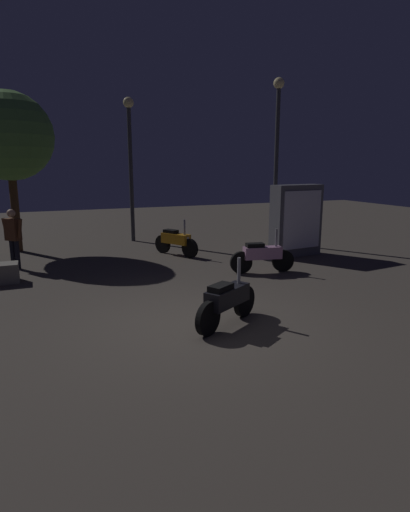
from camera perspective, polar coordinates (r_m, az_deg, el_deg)
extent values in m
plane|color=#4C443D|center=(7.30, -1.68, -9.19)|extent=(40.00, 40.00, 0.00)
cylinder|color=black|center=(6.75, 0.42, -8.46)|extent=(0.53, 0.38, 0.56)
cylinder|color=black|center=(7.62, 5.34, -6.08)|extent=(0.53, 0.38, 0.56)
cube|color=black|center=(7.10, 3.05, -5.45)|extent=(0.97, 0.75, 0.30)
cube|color=black|center=(6.89, 2.15, -4.28)|extent=(0.50, 0.43, 0.10)
cylinder|color=gray|center=(7.29, 4.61, -1.96)|extent=(0.08, 0.08, 0.45)
sphere|color=#F2EABF|center=(7.45, 4.98, -4.23)|extent=(0.12, 0.12, 0.12)
cylinder|color=black|center=(10.55, 4.90, -0.89)|extent=(0.57, 0.21, 0.56)
cylinder|color=black|center=(10.89, 10.49, -0.64)|extent=(0.57, 0.21, 0.56)
cube|color=#C68CB7|center=(10.66, 7.78, 0.44)|extent=(0.99, 0.48, 0.30)
cube|color=black|center=(10.56, 6.78, 1.47)|extent=(0.48, 0.32, 0.10)
cylinder|color=gray|center=(10.70, 9.61, 2.48)|extent=(0.07, 0.07, 0.45)
sphere|color=#F2EABF|center=(10.80, 10.05, 0.79)|extent=(0.12, 0.12, 0.12)
cylinder|color=black|center=(13.04, -5.73, 1.62)|extent=(0.36, 0.54, 0.56)
cylinder|color=black|center=(12.30, -2.06, 1.04)|extent=(0.36, 0.54, 0.56)
cube|color=orange|center=(12.62, -3.97, 2.36)|extent=(0.73, 0.98, 0.30)
cube|color=black|center=(12.73, -4.64, 3.35)|extent=(0.42, 0.50, 0.10)
cylinder|color=gray|center=(12.33, -2.79, 3.91)|extent=(0.08, 0.08, 0.45)
sphere|color=#F2EABF|center=(12.32, -2.43, 2.37)|extent=(0.12, 0.12, 0.12)
cylinder|color=black|center=(12.10, -24.56, 0.21)|extent=(0.12, 0.12, 0.76)
cylinder|color=black|center=(11.99, -24.02, 0.16)|extent=(0.12, 0.12, 0.76)
cube|color=#59331E|center=(11.94, -24.56, 3.29)|extent=(0.43, 0.42, 0.56)
sphere|color=tan|center=(11.89, -24.74, 5.27)|extent=(0.21, 0.21, 0.21)
cylinder|color=#59331E|center=(12.11, -25.38, 3.46)|extent=(0.19, 0.19, 0.52)
cylinder|color=#59331E|center=(11.77, -23.75, 3.38)|extent=(0.19, 0.19, 0.52)
cylinder|color=#38383D|center=(15.10, -9.96, 10.60)|extent=(0.14, 0.14, 4.57)
sphere|color=#F9E59E|center=(15.24, -10.32, 19.74)|extent=(0.36, 0.36, 0.36)
cylinder|color=#38383D|center=(14.65, 9.57, 11.61)|extent=(0.14, 0.14, 5.10)
sphere|color=#F9E59E|center=(14.88, 9.97, 22.02)|extent=(0.36, 0.36, 0.36)
cylinder|color=#4C331E|center=(14.35, -24.26, 5.66)|extent=(0.24, 0.24, 2.58)
sphere|color=#568C42|center=(14.31, -25.06, 14.49)|extent=(2.64, 2.64, 2.64)
cube|color=#595960|center=(12.82, 12.19, 4.71)|extent=(1.65, 0.68, 2.10)
cube|color=white|center=(12.61, 13.00, 4.78)|extent=(1.34, 0.19, 1.68)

